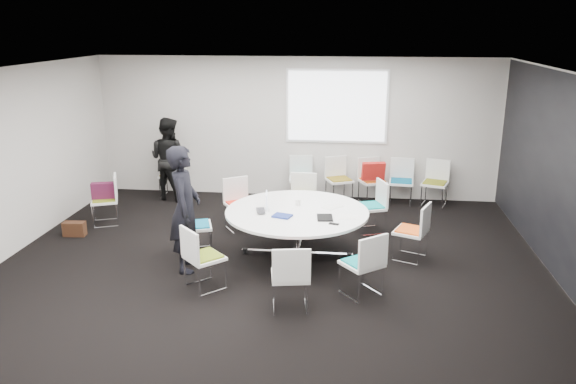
# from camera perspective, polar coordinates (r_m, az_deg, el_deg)

# --- Properties ---
(room_shell) EXTENTS (8.08, 7.08, 2.88)m
(room_shell) POSITION_cam_1_polar(r_m,az_deg,el_deg) (7.88, -1.10, 1.98)
(room_shell) COLOR black
(room_shell) RESTS_ON ground
(conference_table) EXTENTS (2.14, 2.14, 0.73)m
(conference_table) POSITION_cam_1_polar(r_m,az_deg,el_deg) (8.44, 0.91, -3.18)
(conference_table) COLOR silver
(conference_table) RESTS_ON ground
(projection_screen) EXTENTS (1.90, 0.03, 1.35)m
(projection_screen) POSITION_cam_1_polar(r_m,az_deg,el_deg) (11.12, 4.97, 8.65)
(projection_screen) COLOR white
(projection_screen) RESTS_ON room_shell
(chair_ring_a) EXTENTS (0.59, 0.60, 0.88)m
(chair_ring_a) POSITION_cam_1_polar(r_m,az_deg,el_deg) (8.62, 12.38, -4.98)
(chair_ring_a) COLOR silver
(chair_ring_a) RESTS_ON ground
(chair_ring_b) EXTENTS (0.58, 0.59, 0.88)m
(chair_ring_b) POSITION_cam_1_polar(r_m,az_deg,el_deg) (9.62, 8.37, -2.44)
(chair_ring_b) COLOR silver
(chair_ring_b) RESTS_ON ground
(chair_ring_c) EXTENTS (0.48, 0.47, 0.88)m
(chair_ring_c) POSITION_cam_1_polar(r_m,az_deg,el_deg) (9.90, 1.43, -1.69)
(chair_ring_c) COLOR silver
(chair_ring_c) RESTS_ON ground
(chair_ring_d) EXTENTS (0.63, 0.63, 0.88)m
(chair_ring_d) POSITION_cam_1_polar(r_m,az_deg,el_deg) (9.66, -4.87, -2.22)
(chair_ring_d) COLOR silver
(chair_ring_d) RESTS_ON ground
(chair_ring_e) EXTENTS (0.57, 0.58, 0.88)m
(chair_ring_e) POSITION_cam_1_polar(r_m,az_deg,el_deg) (8.75, -9.31, -4.45)
(chair_ring_e) COLOR silver
(chair_ring_e) RESTS_ON ground
(chair_ring_f) EXTENTS (0.64, 0.64, 0.88)m
(chair_ring_f) POSITION_cam_1_polar(r_m,az_deg,el_deg) (7.61, -8.52, -7.77)
(chair_ring_f) COLOR silver
(chair_ring_f) RESTS_ON ground
(chair_ring_g) EXTENTS (0.53, 0.52, 0.88)m
(chair_ring_g) POSITION_cam_1_polar(r_m,az_deg,el_deg) (7.01, 0.25, -9.80)
(chair_ring_g) COLOR silver
(chair_ring_g) RESTS_ON ground
(chair_ring_h) EXTENTS (0.64, 0.64, 0.88)m
(chair_ring_h) POSITION_cam_1_polar(r_m,az_deg,el_deg) (7.41, 7.53, -8.43)
(chair_ring_h) COLOR silver
(chair_ring_h) RESTS_ON ground
(chair_back_a) EXTENTS (0.51, 0.49, 0.88)m
(chair_back_a) POSITION_cam_1_polar(r_m,az_deg,el_deg) (11.21, 1.33, 0.52)
(chair_back_a) COLOR silver
(chair_back_a) RESTS_ON ground
(chair_back_b) EXTENTS (0.61, 0.60, 0.88)m
(chair_back_b) POSITION_cam_1_polar(r_m,az_deg,el_deg) (11.16, 5.17, 0.39)
(chair_back_b) COLOR silver
(chair_back_b) RESTS_ON ground
(chair_back_c) EXTENTS (0.60, 0.60, 0.88)m
(chair_back_c) POSITION_cam_1_polar(r_m,az_deg,el_deg) (11.17, 8.51, 0.28)
(chair_back_c) COLOR silver
(chair_back_c) RESTS_ON ground
(chair_back_d) EXTENTS (0.50, 0.49, 0.88)m
(chair_back_d) POSITION_cam_1_polar(r_m,az_deg,el_deg) (11.20, 11.39, 0.18)
(chair_back_d) COLOR silver
(chair_back_d) RESTS_ON ground
(chair_back_e) EXTENTS (0.58, 0.57, 0.88)m
(chair_back_e) POSITION_cam_1_polar(r_m,az_deg,el_deg) (11.25, 14.64, 0.03)
(chair_back_e) COLOR silver
(chair_back_e) RESTS_ON ground
(chair_spare_left) EXTENTS (0.59, 0.60, 0.88)m
(chair_spare_left) POSITION_cam_1_polar(r_m,az_deg,el_deg) (10.37, -17.98, -1.68)
(chair_spare_left) COLOR silver
(chair_spare_left) RESTS_ON ground
(chair_person_back) EXTENTS (0.48, 0.47, 0.88)m
(chair_person_back) POSITION_cam_1_polar(r_m,az_deg,el_deg) (11.71, -11.61, 0.89)
(chair_person_back) COLOR silver
(chair_person_back) RESTS_ON ground
(person_main) EXTENTS (0.52, 0.71, 1.81)m
(person_main) POSITION_cam_1_polar(r_m,az_deg,el_deg) (8.03, -10.43, -1.70)
(person_main) COLOR black
(person_main) RESTS_ON ground
(person_back) EXTENTS (0.95, 0.83, 1.65)m
(person_back) POSITION_cam_1_polar(r_m,az_deg,el_deg) (11.42, -12.03, 3.33)
(person_back) COLOR black
(person_back) RESTS_ON ground
(laptop) EXTENTS (0.26, 0.34, 0.02)m
(laptop) POSITION_cam_1_polar(r_m,az_deg,el_deg) (8.33, -2.49, -1.93)
(laptop) COLOR #333338
(laptop) RESTS_ON conference_table
(laptop_lid) EXTENTS (0.06, 0.30, 0.22)m
(laptop_lid) POSITION_cam_1_polar(r_m,az_deg,el_deg) (8.46, -2.20, -0.79)
(laptop_lid) COLOR silver
(laptop_lid) RESTS_ON conference_table
(notebook_black) EXTENTS (0.25, 0.32, 0.02)m
(notebook_black) POSITION_cam_1_polar(r_m,az_deg,el_deg) (8.07, 3.77, -2.61)
(notebook_black) COLOR black
(notebook_black) RESTS_ON conference_table
(tablet_folio) EXTENTS (0.31, 0.27, 0.03)m
(tablet_folio) POSITION_cam_1_polar(r_m,az_deg,el_deg) (8.11, -0.60, -2.44)
(tablet_folio) COLOR navy
(tablet_folio) RESTS_ON conference_table
(papers_right) EXTENTS (0.35, 0.36, 0.00)m
(papers_right) POSITION_cam_1_polar(r_m,az_deg,el_deg) (8.57, 4.51, -1.50)
(papers_right) COLOR silver
(papers_right) RESTS_ON conference_table
(papers_front) EXTENTS (0.32, 0.24, 0.00)m
(papers_front) POSITION_cam_1_polar(r_m,az_deg,el_deg) (8.15, 6.15, -2.52)
(papers_front) COLOR white
(papers_front) RESTS_ON conference_table
(cup) EXTENTS (0.08, 0.08, 0.09)m
(cup) POSITION_cam_1_polar(r_m,az_deg,el_deg) (8.61, 1.02, -1.07)
(cup) COLOR white
(cup) RESTS_ON conference_table
(phone) EXTENTS (0.15, 0.10, 0.01)m
(phone) POSITION_cam_1_polar(r_m,az_deg,el_deg) (7.84, 4.69, -3.25)
(phone) COLOR black
(phone) RESTS_ON conference_table
(maroon_bag) EXTENTS (0.42, 0.24, 0.28)m
(maroon_bag) POSITION_cam_1_polar(r_m,az_deg,el_deg) (10.27, -18.24, 0.14)
(maroon_bag) COLOR #4C1430
(maroon_bag) RESTS_ON chair_spare_left
(brown_bag) EXTENTS (0.37, 0.19, 0.24)m
(brown_bag) POSITION_cam_1_polar(r_m,az_deg,el_deg) (10.03, -20.88, -3.52)
(brown_bag) COLOR #331C10
(brown_bag) RESTS_ON ground
(red_jacket) EXTENTS (0.46, 0.26, 0.36)m
(red_jacket) POSITION_cam_1_polar(r_m,az_deg,el_deg) (10.84, 8.67, 2.10)
(red_jacket) COLOR #B21A15
(red_jacket) RESTS_ON chair_back_c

